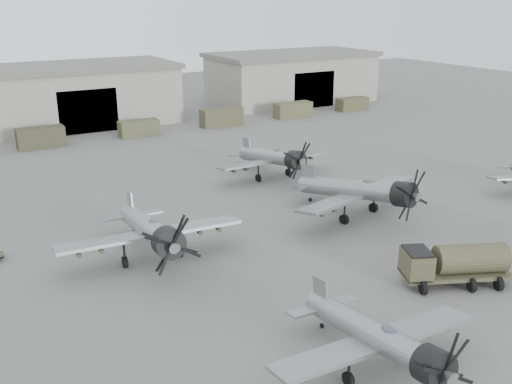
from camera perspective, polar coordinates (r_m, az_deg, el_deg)
ground at (r=35.23m, az=7.64°, el=-11.88°), size 220.00×220.00×0.00m
hangar_center at (r=88.71m, az=-17.61°, el=9.28°), size 29.00×14.80×8.70m
hangar_right at (r=103.71m, az=3.60°, el=11.40°), size 29.00×14.80×8.70m
support_truck_3 at (r=76.37m, az=-20.72°, el=5.12°), size 5.72×2.20×2.57m
support_truck_4 at (r=79.35m, az=-11.63°, el=6.27°), size 5.32×2.20×2.12m
support_truck_5 at (r=83.99m, az=-3.47°, el=7.49°), size 6.20×2.20×2.62m
support_truck_6 at (r=90.21m, az=3.71°, el=8.20°), size 6.11×2.20×2.34m
support_truck_7 at (r=97.22m, az=9.60°, el=8.68°), size 5.41×2.20×2.09m
aircraft_near_1 at (r=29.40m, az=12.35°, el=-14.17°), size 11.55×10.39×4.63m
aircraft_mid_1 at (r=40.66m, az=-10.39°, el=-3.85°), size 13.29×11.96×5.30m
aircraft_mid_2 at (r=48.82m, az=10.56°, el=0.12°), size 13.63×12.27×5.42m
aircraft_far_1 at (r=58.71m, az=1.86°, el=3.44°), size 12.42×11.17×4.98m
fuel_tanker at (r=39.64m, az=19.28°, el=-6.62°), size 7.40×5.00×2.73m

